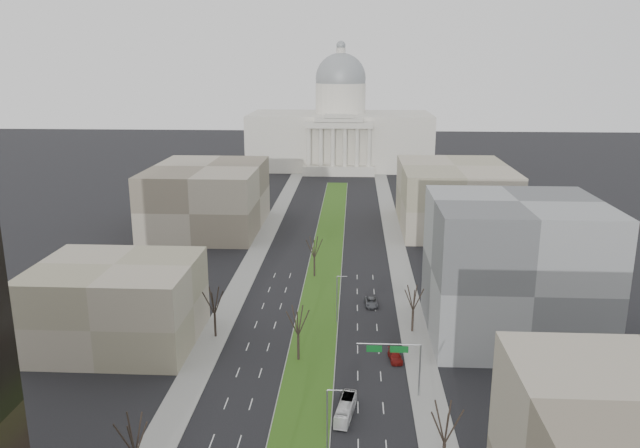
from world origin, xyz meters
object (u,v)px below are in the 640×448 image
(car_grey_far, at_px, (371,302))
(box_van, at_px, (346,409))
(car_red, at_px, (395,356))
(car_black, at_px, (346,400))

(car_grey_far, height_order, box_van, box_van)
(car_red, height_order, box_van, box_van)
(car_red, bearing_deg, box_van, -121.54)
(car_black, bearing_deg, box_van, -96.91)
(car_black, distance_m, car_grey_far, 37.09)
(car_red, distance_m, box_van, 18.45)
(box_van, bearing_deg, car_red, 74.94)
(car_black, bearing_deg, car_red, 55.70)
(car_grey_far, distance_m, box_van, 39.95)
(car_grey_far, bearing_deg, car_black, -100.52)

